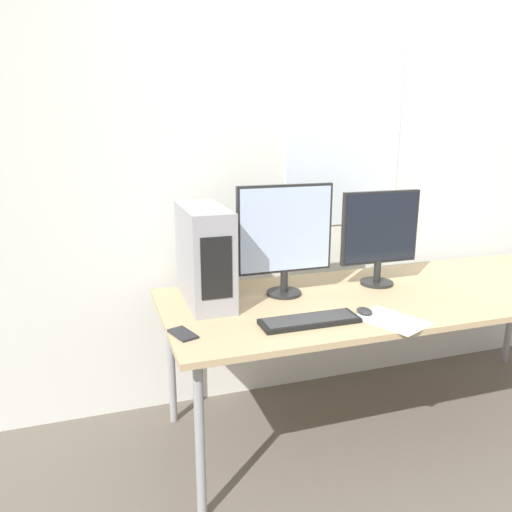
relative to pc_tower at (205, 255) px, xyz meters
name	(u,v)px	position (x,y,z in m)	size (l,w,h in m)	color
ground_plane	(444,472)	(0.98, -0.63, -0.97)	(14.00, 14.00, 0.00)	#665B51
wall_back	(352,164)	(0.98, 0.40, 0.38)	(8.00, 0.07, 2.70)	silver
desk	(400,299)	(0.98, -0.18, -0.27)	(2.43, 0.90, 0.74)	tan
pc_tower	(205,255)	(0.00, 0.00, 0.00)	(0.20, 0.48, 0.46)	#9E9EA3
monitor_main	(285,235)	(0.40, -0.03, 0.08)	(0.49, 0.17, 0.55)	black
monitor_right_near	(380,233)	(0.93, -0.03, 0.05)	(0.44, 0.17, 0.50)	black
keyboard	(310,321)	(0.37, -0.42, -0.22)	(0.44, 0.14, 0.02)	black
mouse	(364,311)	(0.65, -0.39, -0.22)	(0.06, 0.09, 0.02)	#2D2D2D
cell_phone	(183,334)	(-0.18, -0.37, -0.23)	(0.11, 0.16, 0.01)	#232328
paper_sheet_left	(392,320)	(0.72, -0.50, -0.23)	(0.31, 0.35, 0.00)	white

